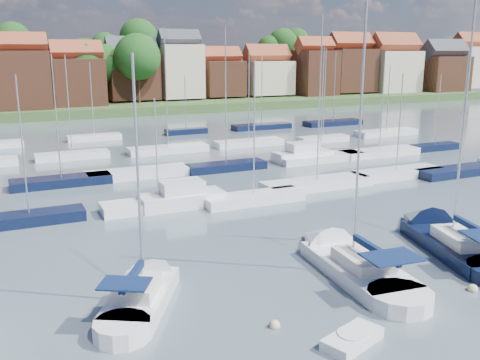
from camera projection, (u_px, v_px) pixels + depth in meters
name	position (u px, v px, depth m)	size (l,w,h in m)	color
ground	(171.00, 158.00, 64.15)	(260.00, 260.00, 0.00)	#485962
sailboat_left	(146.00, 290.00, 28.12)	(7.23, 9.96, 13.63)	white
sailboat_centre	(343.00, 259.00, 32.33)	(4.61, 13.07, 17.33)	white
sailboat_navy	(441.00, 237.00, 36.19)	(7.07, 14.10, 18.78)	black
tender	(352.00, 339.00, 23.60)	(3.30, 2.35, 0.65)	white
buoy_c	(275.00, 327.00, 25.10)	(0.53, 0.53, 0.53)	beige
buoy_d	(473.00, 291.00, 28.90)	(0.55, 0.55, 0.55)	beige
buoy_e	(372.00, 248.00, 35.06)	(0.52, 0.52, 0.52)	beige
marina_field	(200.00, 161.00, 60.52)	(79.62, 41.41, 15.93)	white
far_shore_town	(77.00, 80.00, 145.86)	(212.46, 90.00, 22.27)	#3B582C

